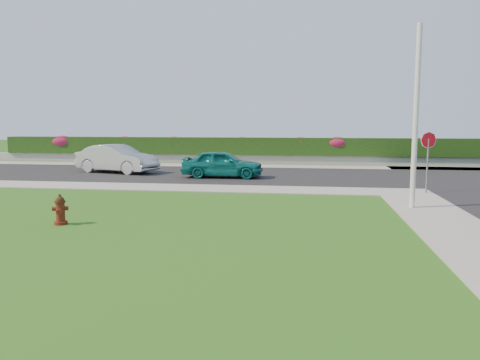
% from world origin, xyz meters
% --- Properties ---
extents(ground, '(120.00, 120.00, 0.00)m').
position_xyz_m(ground, '(0.00, 0.00, 0.00)').
color(ground, black).
rests_on(ground, ground).
extents(street_far, '(26.00, 8.00, 0.04)m').
position_xyz_m(street_far, '(-5.00, 14.00, 0.02)').
color(street_far, black).
rests_on(street_far, ground).
extents(sidewalk_far, '(24.00, 2.00, 0.04)m').
position_xyz_m(sidewalk_far, '(-6.00, 9.00, 0.02)').
color(sidewalk_far, gray).
rests_on(sidewalk_far, ground).
extents(curb_corner, '(2.00, 2.00, 0.04)m').
position_xyz_m(curb_corner, '(7.00, 9.00, 0.02)').
color(curb_corner, gray).
rests_on(curb_corner, ground).
extents(sidewalk_beyond, '(34.00, 2.00, 0.04)m').
position_xyz_m(sidewalk_beyond, '(-1.00, 19.00, 0.02)').
color(sidewalk_beyond, gray).
rests_on(sidewalk_beyond, ground).
extents(retaining_wall, '(34.00, 0.40, 0.60)m').
position_xyz_m(retaining_wall, '(-1.00, 20.50, 0.30)').
color(retaining_wall, gray).
rests_on(retaining_wall, ground).
extents(hedge, '(32.00, 0.90, 1.10)m').
position_xyz_m(hedge, '(-1.00, 20.60, 1.15)').
color(hedge, black).
rests_on(hedge, retaining_wall).
extents(fire_hydrant, '(0.41, 0.39, 0.78)m').
position_xyz_m(fire_hydrant, '(-2.86, 1.95, 0.37)').
color(fire_hydrant, '#490F0B').
rests_on(fire_hydrant, ground).
extents(sedan_teal, '(3.88, 1.64, 1.31)m').
position_xyz_m(sedan_teal, '(-0.65, 12.66, 0.70)').
color(sedan_teal, '#0D6560').
rests_on(sedan_teal, street_far).
extents(sedan_silver, '(4.68, 2.76, 1.46)m').
position_xyz_m(sedan_silver, '(-6.51, 14.03, 0.77)').
color(sedan_silver, '#B4B6BC').
rests_on(sedan_silver, street_far).
extents(utility_pole, '(0.16, 0.16, 5.51)m').
position_xyz_m(utility_pole, '(6.58, 5.65, 2.75)').
color(utility_pole, silver).
rests_on(utility_pole, ground).
extents(stop_sign, '(0.60, 0.21, 2.30)m').
position_xyz_m(stop_sign, '(7.75, 8.93, 1.69)').
color(stop_sign, slate).
rests_on(stop_sign, ground).
extents(flower_clump_a, '(1.56, 1.00, 0.78)m').
position_xyz_m(flower_clump_a, '(-13.14, 20.50, 1.39)').
color(flower_clump_a, '#A91D46').
rests_on(flower_clump_a, hedge).
extents(flower_clump_b, '(1.06, 0.68, 0.53)m').
position_xyz_m(flower_clump_b, '(-8.74, 20.50, 1.49)').
color(flower_clump_b, '#A91D46').
rests_on(flower_clump_b, hedge).
extents(flower_clump_c, '(1.04, 0.67, 0.52)m').
position_xyz_m(flower_clump_c, '(-5.36, 20.50, 1.49)').
color(flower_clump_c, '#A91D46').
rests_on(flower_clump_c, hedge).
extents(flower_clump_d, '(1.04, 0.67, 0.52)m').
position_xyz_m(flower_clump_d, '(-0.88, 20.50, 1.49)').
color(flower_clump_d, '#A91D46').
rests_on(flower_clump_d, hedge).
extents(flower_clump_e, '(1.11, 0.71, 0.55)m').
position_xyz_m(flower_clump_e, '(2.85, 20.50, 1.48)').
color(flower_clump_e, '#A91D46').
rests_on(flower_clump_e, hedge).
extents(flower_clump_f, '(1.47, 0.94, 0.73)m').
position_xyz_m(flower_clump_f, '(5.10, 20.50, 1.41)').
color(flower_clump_f, '#A91D46').
rests_on(flower_clump_f, hedge).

